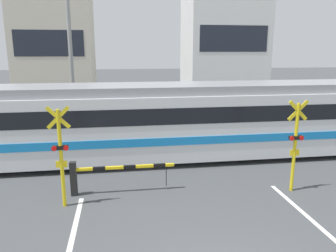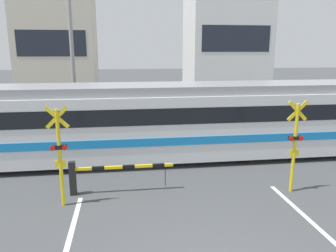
# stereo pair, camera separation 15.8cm
# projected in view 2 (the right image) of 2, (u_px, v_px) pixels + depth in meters

# --- Properties ---
(rail_track_near) EXTENTS (50.00, 0.10, 0.08)m
(rail_track_near) POSITION_uv_depth(u_px,v_px,m) (168.00, 163.00, 13.66)
(rail_track_near) COLOR #5B564C
(rail_track_near) RESTS_ON ground_plane
(rail_track_far) EXTENTS (50.00, 0.10, 0.08)m
(rail_track_far) POSITION_uv_depth(u_px,v_px,m) (164.00, 152.00, 15.04)
(rail_track_far) COLOR #5B564C
(rail_track_far) RESTS_ON ground_plane
(commuter_train) EXTENTS (21.53, 2.93, 3.23)m
(commuter_train) POSITION_uv_depth(u_px,v_px,m) (200.00, 119.00, 14.17)
(commuter_train) COLOR silver
(commuter_train) RESTS_ON ground_plane
(crossing_barrier_near) EXTENTS (3.39, 0.20, 1.13)m
(crossing_barrier_near) POSITION_uv_depth(u_px,v_px,m) (98.00, 173.00, 10.67)
(crossing_barrier_near) COLOR black
(crossing_barrier_near) RESTS_ON ground_plane
(crossing_barrier_far) EXTENTS (3.39, 0.20, 1.13)m
(crossing_barrier_far) POSITION_uv_depth(u_px,v_px,m) (210.00, 127.00, 17.19)
(crossing_barrier_far) COLOR black
(crossing_barrier_far) RESTS_ON ground_plane
(crossing_signal_left) EXTENTS (0.68, 0.15, 3.08)m
(crossing_signal_left) POSITION_uv_depth(u_px,v_px,m) (60.00, 152.00, 9.60)
(crossing_signal_left) COLOR yellow
(crossing_signal_left) RESTS_ON ground_plane
(crossing_signal_right) EXTENTS (0.68, 0.15, 3.08)m
(crossing_signal_right) POSITION_uv_depth(u_px,v_px,m) (295.00, 142.00, 10.61)
(crossing_signal_right) COLOR yellow
(crossing_signal_right) RESTS_ON ground_plane
(pedestrian) EXTENTS (0.38, 0.22, 1.64)m
(pedestrian) POSITION_uv_depth(u_px,v_px,m) (149.00, 112.00, 19.88)
(pedestrian) COLOR #33384C
(pedestrian) RESTS_ON ground_plane
(building_left_of_street) EXTENTS (5.83, 5.13, 9.30)m
(building_left_of_street) POSITION_uv_depth(u_px,v_px,m) (58.00, 50.00, 26.13)
(building_left_of_street) COLOR beige
(building_left_of_street) RESTS_ON ground_plane
(building_right_of_street) EXTENTS (6.52, 5.13, 10.02)m
(building_right_of_street) POSITION_uv_depth(u_px,v_px,m) (226.00, 46.00, 27.94)
(building_right_of_street) COLOR white
(building_right_of_street) RESTS_ON ground_plane
(utility_pole_streetside) EXTENTS (0.22, 0.22, 7.41)m
(utility_pole_streetside) POSITION_uv_depth(u_px,v_px,m) (73.00, 67.00, 17.96)
(utility_pole_streetside) COLOR gray
(utility_pole_streetside) RESTS_ON ground_plane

